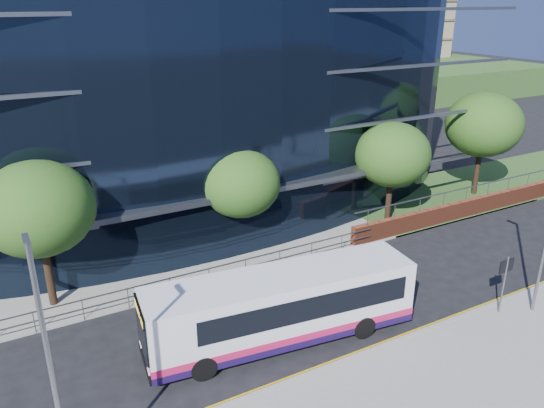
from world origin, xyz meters
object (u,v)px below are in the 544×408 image
tree_far_b (240,183)px  streetlight_west (51,373)px  tree_far_a (38,209)px  tree_dist_f (417,68)px  tree_far_d (484,125)px  city_bus (284,306)px  tree_far_c (393,155)px  tree_dist_e (331,75)px  street_sign (505,273)px

tree_far_b → streetlight_west: 16.04m
tree_far_a → tree_dist_f: 62.44m
tree_far_a → streetlight_west: 11.23m
streetlight_west → tree_far_d: bearing=22.1°
tree_far_d → city_bus: tree_far_d is taller
tree_far_a → city_bus: (8.07, -7.47, -3.24)m
tree_far_a → tree_dist_f: size_ratio=1.15×
tree_dist_f → streetlight_west: 69.77m
tree_far_c → tree_dist_e: size_ratio=1.00×
city_bus → tree_dist_f: bearing=48.6°
tree_far_a → tree_far_b: size_ratio=1.15×
tree_dist_e → streetlight_west: bearing=-132.0°
tree_dist_f → tree_far_d: bearing=-126.9°
tree_far_c → city_bus: (-11.93, -7.47, -2.92)m
tree_far_c → streetlight_west: streetlight_west is taller
street_sign → tree_far_b: size_ratio=0.46×
tree_far_a → city_bus: bearing=-42.8°
street_sign → streetlight_west: 18.65m
tree_far_b → city_bus: 8.59m
tree_far_c → tree_dist_e: 35.36m
tree_far_c → tree_dist_e: (17.00, 31.00, 0.00)m
city_bus → tree_far_d: bearing=28.6°
street_sign → city_bus: (-9.43, 3.12, -0.53)m
tree_far_a → tree_dist_e: (37.00, 31.00, -0.33)m
streetlight_west → tree_dist_f: bearing=39.3°
streetlight_west → tree_dist_e: bearing=48.0°
tree_far_a → streetlight_west: size_ratio=0.87×
tree_far_b → tree_dist_f: bearing=37.1°
tree_far_c → tree_far_b: bearing=177.1°
tree_dist_e → streetlight_west: streetlight_west is taller
tree_far_c → streetlight_west: bearing=-152.0°
tree_far_b → city_bus: tree_far_b is taller
tree_far_b → streetlight_west: streetlight_west is taller
tree_far_b → tree_far_c: size_ratio=0.93×
tree_far_a → tree_far_c: tree_far_a is taller
street_sign → city_bus: size_ratio=0.24×
tree_far_b → tree_dist_e: (27.00, 30.50, 0.33)m
tree_far_c → tree_dist_f: tree_far_c is taller
tree_dist_e → tree_far_b: bearing=-131.5°
tree_far_d → tree_dist_e: size_ratio=1.14×
tree_dist_f → tree_far_b: bearing=-142.9°
street_sign → streetlight_west: bearing=-178.2°
tree_far_c → tree_dist_e: bearing=61.3°
tree_far_a → tree_far_b: tree_far_a is taller
tree_far_a → tree_far_b: 10.03m
city_bus → tree_far_a: bearing=143.8°
tree_far_b → tree_far_d: tree_far_d is taller
street_sign → tree_far_c: tree_far_c is taller
streetlight_west → tree_far_b: bearing=46.7°
tree_dist_f → tree_far_a: bearing=-148.1°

